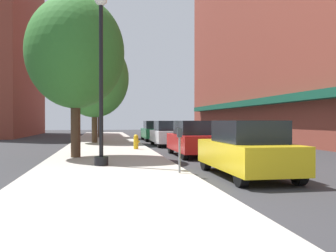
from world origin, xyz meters
The scene contains 13 objects.
ground_plane centered at (4.00, 18.00, 0.00)m, with size 90.00×90.00×0.00m, color #2D2D30.
sidewalk_slab centered at (0.00, 19.00, 0.06)m, with size 4.80×50.00×0.12m, color #A8A399.
building_far_background centered at (-11.01, 37.00, 10.68)m, with size 6.80×18.00×21.41m.
lamppost centered at (-0.22, 6.54, 3.20)m, with size 0.48×0.48×5.90m.
fire_hydrant centered at (1.60, 13.66, 0.52)m, with size 0.33×0.26×0.79m.
parking_meter_near centered at (2.05, 4.28, 0.95)m, with size 0.14×0.09×1.31m.
tree_near centered at (-0.76, 20.08, 4.66)m, with size 4.82×4.82×7.32m.
tree_mid centered at (-0.46, 28.66, 4.58)m, with size 3.89×3.89×6.72m.
tree_far centered at (-1.30, 9.61, 4.51)m, with size 4.09×4.09×6.76m.
car_yellow centered at (4.00, 3.96, 0.81)m, with size 1.80×4.30×1.66m.
car_red centered at (4.00, 10.36, 0.81)m, with size 1.80×4.30×1.66m.
car_white centered at (4.00, 17.40, 0.81)m, with size 1.80×4.30×1.66m.
car_green centered at (4.00, 24.00, 0.81)m, with size 1.80×4.30×1.66m.
Camera 1 is at (-0.15, -6.22, 1.65)m, focal length 39.20 mm.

